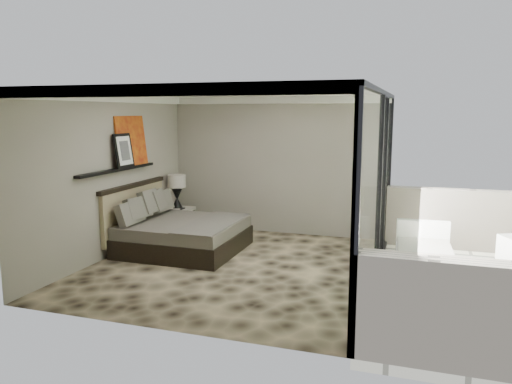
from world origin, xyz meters
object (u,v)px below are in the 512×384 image
(bed, at_px, (179,232))
(table_lamp, at_px, (177,187))
(nightstand, at_px, (180,220))
(lounger, at_px, (424,260))

(bed, xyz_separation_m, table_lamp, (-0.67, 1.26, 0.63))
(table_lamp, bearing_deg, bed, -61.92)
(table_lamp, bearing_deg, nightstand, -10.44)
(bed, xyz_separation_m, nightstand, (-0.61, 1.25, -0.08))
(nightstand, bearing_deg, bed, -60.89)
(bed, distance_m, table_lamp, 1.56)
(bed, distance_m, lounger, 4.25)
(bed, relative_size, nightstand, 4.05)
(bed, height_order, table_lamp, table_lamp)
(bed, distance_m, nightstand, 1.39)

